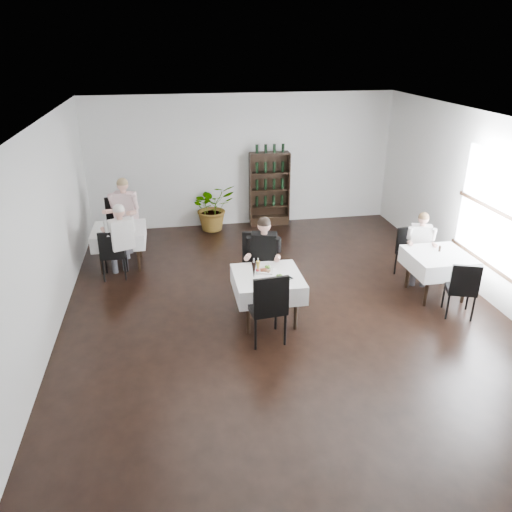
{
  "coord_description": "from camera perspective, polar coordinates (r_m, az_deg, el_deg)",
  "views": [
    {
      "loc": [
        -1.67,
        -6.72,
        4.09
      ],
      "look_at": [
        -0.45,
        0.2,
        1.01
      ],
      "focal_mm": 35.0,
      "sensor_mm": 36.0,
      "label": 1
    }
  ],
  "objects": [
    {
      "name": "right_chair_near",
      "position": [
        8.42,
        22.5,
        -3.21
      ],
      "size": [
        0.56,
        0.56,
        0.95
      ],
      "color": "black",
      "rests_on": "ground"
    },
    {
      "name": "diner_left_far",
      "position": [
        10.41,
        -14.89,
        5.03
      ],
      "size": [
        0.67,
        0.72,
        1.56
      ],
      "color": "#45464E",
      "rests_on": "ground"
    },
    {
      "name": "diner_right_far",
      "position": [
        9.39,
        18.31,
        1.51
      ],
      "size": [
        0.56,
        0.59,
        1.28
      ],
      "color": "#45464E",
      "rests_on": "ground"
    },
    {
      "name": "room_shell",
      "position": [
        7.4,
        3.68,
        3.08
      ],
      "size": [
        9.0,
        9.0,
        9.0
      ],
      "color": "black",
      "rests_on": "ground"
    },
    {
      "name": "left_chair_near",
      "position": [
        9.4,
        -16.05,
        0.52
      ],
      "size": [
        0.44,
        0.45,
        0.96
      ],
      "color": "black",
      "rests_on": "ground"
    },
    {
      "name": "wine_shelf",
      "position": [
        11.73,
        1.54,
        7.58
      ],
      "size": [
        0.9,
        0.28,
        1.75
      ],
      "color": "black",
      "rests_on": "ground"
    },
    {
      "name": "pepper_mill",
      "position": [
        9.0,
        20.26,
        0.8
      ],
      "size": [
        0.04,
        0.04,
        0.1
      ],
      "primitive_type": "cylinder",
      "rotation": [
        0.0,
        0.0,
        0.07
      ],
      "color": "black",
      "rests_on": "right_table"
    },
    {
      "name": "main_chair_far",
      "position": [
        8.3,
        0.11,
        -0.8
      ],
      "size": [
        0.65,
        0.65,
        1.15
      ],
      "color": "black",
      "rests_on": "ground"
    },
    {
      "name": "left_chair_far",
      "position": [
        10.67,
        -15.25,
        3.92
      ],
      "size": [
        0.61,
        0.61,
        1.12
      ],
      "color": "black",
      "rests_on": "ground"
    },
    {
      "name": "right_chair_far",
      "position": [
        9.6,
        17.12,
        0.75
      ],
      "size": [
        0.48,
        0.48,
        0.92
      ],
      "color": "black",
      "rests_on": "ground"
    },
    {
      "name": "pilsner_lager",
      "position": [
        7.6,
        0.24,
        -1.35
      ],
      "size": [
        0.06,
        0.06,
        0.27
      ],
      "color": "gold",
      "rests_on": "main_table"
    },
    {
      "name": "main_chair_near",
      "position": [
        7.1,
        1.39,
        -5.5
      ],
      "size": [
        0.56,
        0.56,
        1.12
      ],
      "color": "black",
      "rests_on": "ground"
    },
    {
      "name": "pilsner_dark",
      "position": [
        7.47,
        -0.24,
        -1.61
      ],
      "size": [
        0.08,
        0.08,
        0.33
      ],
      "color": "black",
      "rests_on": "main_table"
    },
    {
      "name": "main_table",
      "position": [
        7.69,
        1.33,
        -3.19
      ],
      "size": [
        1.03,
        1.03,
        0.77
      ],
      "color": "black",
      "rests_on": "ground"
    },
    {
      "name": "diner_left_near",
      "position": [
        9.31,
        -15.22,
        2.31
      ],
      "size": [
        0.63,
        0.67,
        1.44
      ],
      "color": "#45464E",
      "rests_on": "ground"
    },
    {
      "name": "diner_main",
      "position": [
        8.09,
        0.86,
        0.13
      ],
      "size": [
        0.62,
        0.66,
        1.49
      ],
      "color": "#45464E",
      "rests_on": "ground"
    },
    {
      "name": "coke_bottle",
      "position": [
        7.62,
        0.2,
        -1.47
      ],
      "size": [
        0.06,
        0.06,
        0.22
      ],
      "color": "silver",
      "rests_on": "main_table"
    },
    {
      "name": "window_right",
      "position": [
        8.86,
        26.2,
        4.15
      ],
      "size": [
        0.06,
        2.3,
        1.85
      ],
      "color": "white",
      "rests_on": "room_shell"
    },
    {
      "name": "plate_far",
      "position": [
        7.75,
        1.1,
        -1.61
      ],
      "size": [
        0.31,
        0.31,
        0.08
      ],
      "color": "white",
      "rests_on": "main_table"
    },
    {
      "name": "potted_tree",
      "position": [
        11.52,
        -4.97,
        5.61
      ],
      "size": [
        1.19,
        1.1,
        1.08
      ],
      "primitive_type": "imported",
      "rotation": [
        0.0,
        0.0,
        0.32
      ],
      "color": "#22571E",
      "rests_on": "ground"
    },
    {
      "name": "plate_near",
      "position": [
        7.44,
        2.42,
        -2.74
      ],
      "size": [
        0.34,
        0.34,
        0.09
      ],
      "color": "white",
      "rests_on": "main_table"
    },
    {
      "name": "napkin_cutlery",
      "position": [
        7.53,
        3.49,
        -2.53
      ],
      "size": [
        0.21,
        0.19,
        0.02
      ],
      "color": "black",
      "rests_on": "main_table"
    },
    {
      "name": "right_table",
      "position": [
        8.97,
        20.08,
        -0.64
      ],
      "size": [
        0.98,
        0.98,
        0.77
      ],
      "color": "black",
      "rests_on": "ground"
    },
    {
      "name": "left_table",
      "position": [
        9.91,
        -15.35,
        2.26
      ],
      "size": [
        0.98,
        0.98,
        0.77
      ],
      "color": "black",
      "rests_on": "ground"
    }
  ]
}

